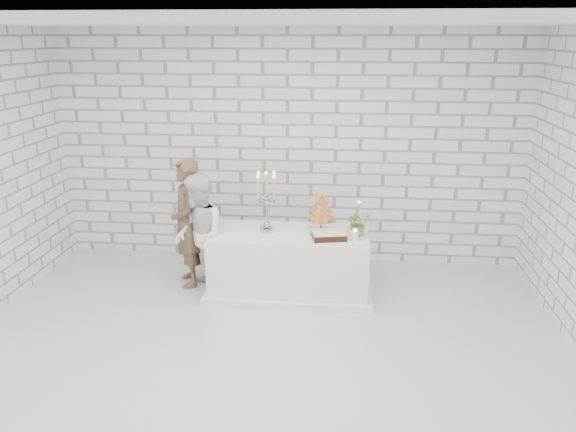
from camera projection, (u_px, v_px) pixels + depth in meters
The scene contains 13 objects.
ground at pixel (261, 357), 5.29m from camera, with size 6.00×5.00×0.01m, color silver.
ceiling at pixel (255, 22), 4.35m from camera, with size 6.00×5.00×0.01m, color white.
wall_back at pixel (287, 149), 7.18m from camera, with size 6.00×0.01×3.00m, color white.
wall_front at pixel (173, 372), 2.45m from camera, with size 6.00×0.01×3.00m, color white.
cake_table at pixel (290, 263), 6.48m from camera, with size 1.80×0.80×0.75m, color white.
groom at pixel (187, 223), 6.61m from camera, with size 0.56×0.37×1.55m, color brown.
bride at pixel (199, 235), 6.38m from camera, with size 0.70×0.54×1.43m, color white.
candelabra at pixel (266, 202), 6.30m from camera, with size 0.29×0.29×0.70m, color #9797A1, non-canonical shape.
croquembouche at pixel (321, 212), 6.33m from camera, with size 0.30×0.30×0.46m, color #9B5425, non-canonical shape.
chocolate_cake at pixel (329, 235), 6.17m from camera, with size 0.36×0.26×0.08m, color black.
pillar_candle at pixel (355, 236), 6.10m from camera, with size 0.08×0.08×0.12m, color white.
extra_taper at pixel (359, 216), 6.43m from camera, with size 0.06×0.06×0.32m, color beige.
flowers at pixel (358, 223), 6.24m from camera, with size 0.27×0.23×0.30m, color #5A7837.
Camera 1 is at (0.71, -4.55, 2.92)m, focal length 34.76 mm.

